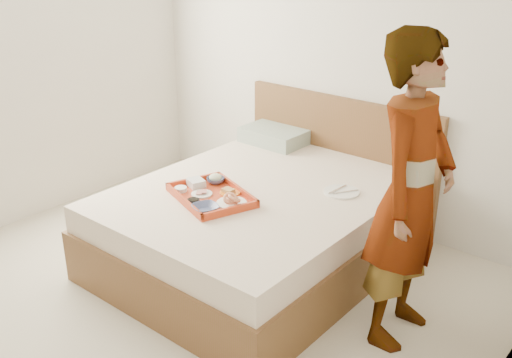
{
  "coord_description": "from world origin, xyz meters",
  "views": [
    {
      "loc": [
        2.33,
        -1.76,
        2.11
      ],
      "look_at": [
        0.14,
        0.9,
        0.65
      ],
      "focal_mm": 41.46,
      "sensor_mm": 36.0,
      "label": 1
    }
  ],
  "objects_px": {
    "tray": "(211,195)",
    "person": "(411,194)",
    "bed": "(260,225)",
    "dinner_plate": "(342,192)"
  },
  "relations": [
    {
      "from": "bed",
      "to": "dinner_plate",
      "type": "bearing_deg",
      "value": 33.74
    },
    {
      "from": "person",
      "to": "bed",
      "type": "bearing_deg",
      "value": 81.13
    },
    {
      "from": "tray",
      "to": "person",
      "type": "bearing_deg",
      "value": 29.4
    },
    {
      "from": "tray",
      "to": "dinner_plate",
      "type": "distance_m",
      "value": 0.85
    },
    {
      "from": "bed",
      "to": "person",
      "type": "height_order",
      "value": "person"
    },
    {
      "from": "bed",
      "to": "tray",
      "type": "height_order",
      "value": "tray"
    },
    {
      "from": "tray",
      "to": "person",
      "type": "relative_size",
      "value": 0.32
    },
    {
      "from": "bed",
      "to": "person",
      "type": "relative_size",
      "value": 1.18
    },
    {
      "from": "bed",
      "to": "tray",
      "type": "xyz_separation_m",
      "value": [
        -0.15,
        -0.31,
        0.29
      ]
    },
    {
      "from": "bed",
      "to": "dinner_plate",
      "type": "distance_m",
      "value": 0.6
    }
  ]
}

